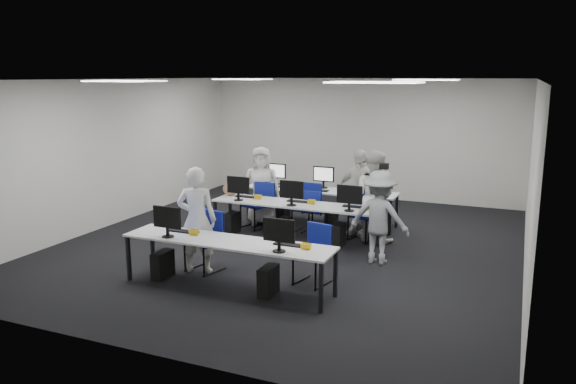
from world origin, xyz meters
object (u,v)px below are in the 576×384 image
at_px(desk_mid, 295,206).
at_px(student_1, 373,196).
at_px(student_0, 197,220).
at_px(chair_0, 205,252).
at_px(chair_1, 313,266).
at_px(chair_2, 256,213).
at_px(desk_front, 227,244).
at_px(chair_5, 269,212).
at_px(chair_3, 307,217).
at_px(chair_6, 314,219).
at_px(student_2, 261,186).
at_px(student_3, 359,192).
at_px(chair_7, 366,223).
at_px(chair_4, 364,225).
at_px(photographer, 379,217).

xyz_separation_m(desk_mid, student_1, (1.32, 0.63, 0.18)).
distance_m(student_0, student_1, 3.49).
xyz_separation_m(chair_0, chair_1, (1.79, 0.11, -0.02)).
bearing_deg(chair_2, chair_1, -28.45).
relative_size(desk_front, chair_5, 3.36).
height_order(chair_3, chair_5, chair_3).
bearing_deg(chair_6, student_1, -6.98).
xyz_separation_m(student_1, student_2, (-2.46, 0.27, -0.05)).
bearing_deg(chair_3, student_3, 18.27).
bearing_deg(desk_front, chair_0, 142.50).
relative_size(chair_3, chair_6, 1.12).
bearing_deg(chair_3, student_1, 0.61).
xyz_separation_m(chair_7, student_0, (-1.96, -2.93, 0.57)).
distance_m(chair_5, student_3, 1.96).
bearing_deg(chair_1, chair_4, 99.95).
xyz_separation_m(chair_6, student_3, (0.84, 0.21, 0.57)).
bearing_deg(student_1, desk_mid, 36.02).
height_order(chair_4, student_0, student_0).
relative_size(desk_mid, student_0, 1.89).
relative_size(chair_2, photographer, 0.60).
bearing_deg(photographer, chair_7, -64.38).
distance_m(chair_2, chair_7, 2.28).
distance_m(chair_0, chair_1, 1.80).
height_order(desk_front, chair_5, chair_5).
bearing_deg(student_2, chair_5, -43.56).
relative_size(desk_mid, chair_1, 3.57).
distance_m(desk_mid, chair_4, 1.38).
height_order(chair_7, student_2, student_2).
distance_m(chair_1, student_1, 2.64).
xyz_separation_m(desk_front, chair_4, (1.17, 3.20, -0.39)).
xyz_separation_m(chair_3, chair_4, (1.19, -0.05, -0.01)).
relative_size(student_0, student_2, 1.04).
bearing_deg(student_2, photographer, -49.25).
relative_size(student_0, student_3, 1.01).
distance_m(chair_1, chair_7, 2.72).
relative_size(chair_0, chair_3, 0.98).
height_order(chair_5, student_1, student_1).
relative_size(chair_0, chair_7, 1.07).
height_order(chair_2, chair_6, chair_2).
bearing_deg(chair_0, chair_7, 70.40).
height_order(desk_front, chair_0, chair_0).
xyz_separation_m(chair_6, student_0, (-0.91, -2.88, 0.58)).
bearing_deg(chair_7, photographer, -48.12).
relative_size(chair_7, student_3, 0.53).
height_order(student_1, student_3, student_1).
distance_m(chair_4, student_2, 2.39).
bearing_deg(chair_2, desk_front, -50.09).
distance_m(chair_7, student_2, 2.36).
relative_size(desk_front, student_2, 1.97).
height_order(chair_5, chair_7, chair_5).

